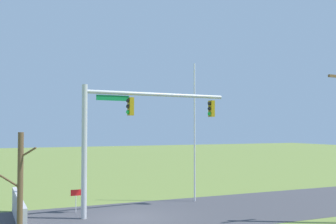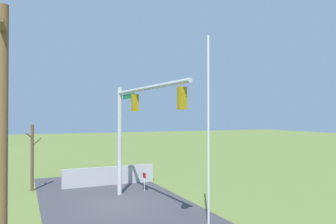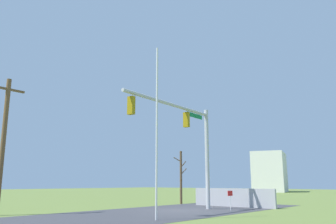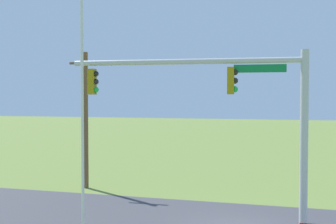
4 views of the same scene
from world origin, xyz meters
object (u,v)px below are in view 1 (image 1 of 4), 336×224
at_px(signal_mast, 128,123).
at_px(flagpole, 195,132).
at_px(open_sign, 76,196).
at_px(bare_tree, 20,192).

xyz_separation_m(signal_mast, flagpole, (-4.99, -1.88, -0.51)).
height_order(signal_mast, flagpole, flagpole).
xyz_separation_m(signal_mast, open_sign, (2.38, -1.50, -3.87)).
bearing_deg(bare_tree, signal_mast, -137.88).
bearing_deg(signal_mast, flagpole, -159.35).
distance_m(signal_mast, bare_tree, 8.10).
bearing_deg(signal_mast, open_sign, -32.20).
distance_m(bare_tree, open_sign, 7.56).
xyz_separation_m(bare_tree, open_sign, (-3.32, -6.66, -1.33)).
height_order(flagpole, bare_tree, flagpole).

